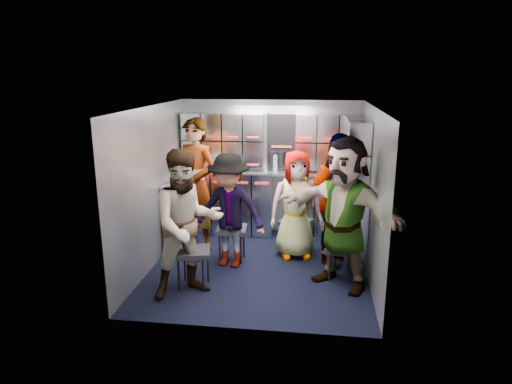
# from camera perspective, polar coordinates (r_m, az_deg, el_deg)

# --- Properties ---
(floor) EXTENTS (3.00, 3.00, 0.00)m
(floor) POSITION_cam_1_polar(r_m,az_deg,el_deg) (6.14, 0.33, -9.40)
(floor) COLOR black
(floor) RESTS_ON ground
(wall_back) EXTENTS (2.80, 0.04, 2.10)m
(wall_back) POSITION_cam_1_polar(r_m,az_deg,el_deg) (7.24, 1.81, 3.13)
(wall_back) COLOR #8E949B
(wall_back) RESTS_ON ground
(wall_left) EXTENTS (0.04, 3.00, 2.10)m
(wall_left) POSITION_cam_1_polar(r_m,az_deg,el_deg) (6.11, -12.80, 0.55)
(wall_left) COLOR #8E949B
(wall_left) RESTS_ON ground
(wall_right) EXTENTS (0.04, 3.00, 2.10)m
(wall_right) POSITION_cam_1_polar(r_m,az_deg,el_deg) (5.79, 14.24, -0.34)
(wall_right) COLOR #8E949B
(wall_right) RESTS_ON ground
(ceiling) EXTENTS (2.80, 3.00, 0.02)m
(ceiling) POSITION_cam_1_polar(r_m,az_deg,el_deg) (5.61, 0.36, 10.55)
(ceiling) COLOR silver
(ceiling) RESTS_ON wall_back
(cart_bank_back) EXTENTS (2.68, 0.38, 0.99)m
(cart_bank_back) POSITION_cam_1_polar(r_m,az_deg,el_deg) (7.17, 1.61, -1.56)
(cart_bank_back) COLOR #A4A9B5
(cart_bank_back) RESTS_ON ground
(cart_bank_left) EXTENTS (0.38, 0.76, 0.99)m
(cart_bank_left) POSITION_cam_1_polar(r_m,az_deg,el_deg) (6.71, -9.22, -2.92)
(cart_bank_left) COLOR #A4A9B5
(cart_bank_left) RESTS_ON ground
(counter) EXTENTS (2.68, 0.42, 0.03)m
(counter) POSITION_cam_1_polar(r_m,az_deg,el_deg) (7.04, 1.64, 2.50)
(counter) COLOR #ADAFB4
(counter) RESTS_ON cart_bank_back
(locker_bank_back) EXTENTS (2.68, 0.28, 0.82)m
(locker_bank_back) POSITION_cam_1_polar(r_m,az_deg,el_deg) (7.01, 1.72, 6.40)
(locker_bank_back) COLOR #A4A9B5
(locker_bank_back) RESTS_ON wall_back
(locker_bank_right) EXTENTS (0.28, 1.00, 0.82)m
(locker_bank_right) POSITION_cam_1_polar(r_m,az_deg,el_deg) (6.36, 12.44, 5.18)
(locker_bank_right) COLOR #A4A9B5
(locker_bank_right) RESTS_ON wall_right
(right_cabinet) EXTENTS (0.28, 1.20, 1.00)m
(right_cabinet) POSITION_cam_1_polar(r_m,az_deg,el_deg) (6.50, 12.03, -3.60)
(right_cabinet) COLOR #A4A9B5
(right_cabinet) RESTS_ON ground
(coffee_niche) EXTENTS (0.46, 0.16, 0.84)m
(coffee_niche) POSITION_cam_1_polar(r_m,az_deg,el_deg) (7.06, 3.23, 6.28)
(coffee_niche) COLOR black
(coffee_niche) RESTS_ON wall_back
(red_latch_strip) EXTENTS (2.60, 0.02, 0.03)m
(red_latch_strip) POSITION_cam_1_polar(r_m,az_deg,el_deg) (6.88, 1.46, 1.05)
(red_latch_strip) COLOR #AA1724
(red_latch_strip) RESTS_ON cart_bank_back
(jump_seat_near_left) EXTENTS (0.47, 0.45, 0.47)m
(jump_seat_near_left) POSITION_cam_1_polar(r_m,az_deg,el_deg) (5.52, -7.88, -7.67)
(jump_seat_near_left) COLOR black
(jump_seat_near_left) RESTS_ON ground
(jump_seat_mid_left) EXTENTS (0.42, 0.40, 0.47)m
(jump_seat_mid_left) POSITION_cam_1_polar(r_m,az_deg,el_deg) (6.23, -3.05, -4.92)
(jump_seat_mid_left) COLOR black
(jump_seat_mid_left) RESTS_ON ground
(jump_seat_center) EXTENTS (0.51, 0.50, 0.47)m
(jump_seat_center) POSITION_cam_1_polar(r_m,az_deg,el_deg) (6.56, 5.04, -3.94)
(jump_seat_center) COLOR black
(jump_seat_center) RESTS_ON ground
(jump_seat_mid_right) EXTENTS (0.40, 0.38, 0.45)m
(jump_seat_mid_right) POSITION_cam_1_polar(r_m,az_deg,el_deg) (6.40, 9.69, -4.71)
(jump_seat_mid_right) COLOR black
(jump_seat_mid_right) RESTS_ON ground
(jump_seat_near_right) EXTENTS (0.42, 0.40, 0.42)m
(jump_seat_near_right) POSITION_cam_1_polar(r_m,az_deg,el_deg) (5.79, 10.52, -7.24)
(jump_seat_near_right) COLOR black
(jump_seat_near_right) RESTS_ON ground
(attendant_standing) EXTENTS (0.83, 0.72, 1.91)m
(attendant_standing) POSITION_cam_1_polar(r_m,az_deg,el_deg) (6.51, -7.53, 0.82)
(attendant_standing) COLOR black
(attendant_standing) RESTS_ON ground
(attendant_arc_a) EXTENTS (1.05, 0.99, 1.71)m
(attendant_arc_a) POSITION_cam_1_polar(r_m,az_deg,el_deg) (5.21, -8.56, -3.97)
(attendant_arc_a) COLOR black
(attendant_arc_a) RESTS_ON ground
(attendant_arc_b) EXTENTS (1.06, 0.72, 1.52)m
(attendant_arc_b) POSITION_cam_1_polar(r_m,az_deg,el_deg) (5.96, -3.41, -2.38)
(attendant_arc_b) COLOR black
(attendant_arc_b) RESTS_ON ground
(attendant_arc_c) EXTENTS (0.82, 0.64, 1.50)m
(attendant_arc_c) POSITION_cam_1_polar(r_m,az_deg,el_deg) (6.28, 5.04, -1.58)
(attendant_arc_c) COLOR black
(attendant_arc_c) RESTS_ON ground
(attendant_arc_d) EXTENTS (1.04, 1.03, 1.77)m
(attendant_arc_d) POSITION_cam_1_polar(r_m,az_deg,el_deg) (6.08, 9.95, -0.98)
(attendant_arc_d) COLOR black
(attendant_arc_d) RESTS_ON ground
(attendant_arc_e) EXTENTS (1.68, 1.45, 1.83)m
(attendant_arc_e) POSITION_cam_1_polar(r_m,az_deg,el_deg) (5.44, 10.88, -2.61)
(attendant_arc_e) COLOR black
(attendant_arc_e) RESTS_ON ground
(bottle_left) EXTENTS (0.07, 0.07, 0.23)m
(bottle_left) POSITION_cam_1_polar(r_m,az_deg,el_deg) (7.02, -1.99, 3.57)
(bottle_left) COLOR white
(bottle_left) RESTS_ON counter
(bottle_mid) EXTENTS (0.06, 0.06, 0.25)m
(bottle_mid) POSITION_cam_1_polar(r_m,az_deg,el_deg) (6.95, 2.43, 3.51)
(bottle_mid) COLOR white
(bottle_mid) RESTS_ON counter
(bottle_right) EXTENTS (0.07, 0.07, 0.25)m
(bottle_right) POSITION_cam_1_polar(r_m,az_deg,el_deg) (6.94, 10.42, 3.27)
(bottle_right) COLOR white
(bottle_right) RESTS_ON counter
(cup_left) EXTENTS (0.08, 0.08, 0.09)m
(cup_left) POSITION_cam_1_polar(r_m,az_deg,el_deg) (7.07, -4.22, 3.03)
(cup_left) COLOR tan
(cup_left) RESTS_ON counter
(cup_right) EXTENTS (0.08, 0.08, 0.11)m
(cup_right) POSITION_cam_1_polar(r_m,az_deg,el_deg) (6.93, 8.67, 2.74)
(cup_right) COLOR tan
(cup_right) RESTS_ON counter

